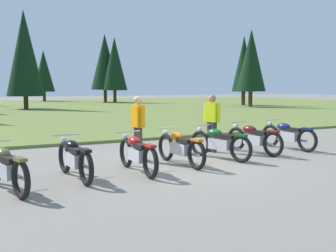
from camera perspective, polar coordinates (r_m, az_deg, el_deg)
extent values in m
plane|color=gray|center=(10.26, 1.57, -5.29)|extent=(140.00, 140.00, 0.00)
cube|color=olive|center=(35.65, -19.83, 2.15)|extent=(80.00, 44.00, 0.10)
cylinder|color=#47331E|center=(52.79, -16.54, 3.85)|extent=(0.36, 0.36, 1.25)
cone|color=black|center=(52.81, -16.63, 7.22)|extent=(2.57, 2.57, 4.97)
cylinder|color=#47331E|center=(47.84, -8.56, 4.03)|extent=(0.36, 0.36, 1.53)
cone|color=black|center=(47.90, -8.62, 8.67)|extent=(3.19, 3.19, 6.21)
cylinder|color=#47331E|center=(40.59, 10.24, 3.68)|extent=(0.36, 0.36, 1.41)
cone|color=black|center=(40.63, 10.32, 8.38)|extent=(2.22, 2.22, 5.25)
cylinder|color=#47331E|center=(46.78, -7.27, 3.98)|extent=(0.36, 0.36, 1.46)
cone|color=black|center=(46.83, -7.32, 8.44)|extent=(2.79, 2.79, 5.82)
cylinder|color=#47331E|center=(35.07, -18.83, 2.98)|extent=(0.36, 0.36, 1.14)
cone|color=black|center=(35.14, -19.03, 9.42)|extent=(2.92, 2.92, 6.77)
cylinder|color=#47331E|center=(37.46, 11.19, 3.56)|extent=(0.36, 0.36, 1.47)
cone|color=black|center=(37.51, 11.28, 8.79)|extent=(2.61, 2.61, 5.38)
torus|color=black|center=(7.52, -19.48, -6.87)|extent=(0.25, 0.71, 0.70)
cube|color=silver|center=(8.15, -21.25, -5.62)|extent=(0.33, 0.67, 0.28)
ellipsoid|color=brown|center=(8.27, -21.73, -3.51)|extent=(0.36, 0.52, 0.22)
cube|color=black|center=(7.91, -20.78, -4.32)|extent=(0.32, 0.52, 0.10)
cube|color=brown|center=(7.45, -19.56, -4.32)|extent=(0.21, 0.34, 0.06)
cylinder|color=silver|center=(7.94, -19.55, -6.59)|extent=(0.19, 0.55, 0.07)
torus|color=black|center=(9.51, -13.95, -4.17)|extent=(0.13, 0.70, 0.70)
torus|color=black|center=(8.20, -11.14, -5.65)|extent=(0.13, 0.70, 0.70)
cube|color=silver|center=(8.84, -12.66, -4.54)|extent=(0.23, 0.65, 0.28)
ellipsoid|color=black|center=(8.97, -13.05, -2.60)|extent=(0.28, 0.49, 0.22)
cube|color=black|center=(8.60, -12.24, -3.33)|extent=(0.24, 0.49, 0.10)
cube|color=black|center=(8.14, -11.19, -3.30)|extent=(0.15, 0.33, 0.06)
cylinder|color=silver|center=(9.34, -13.85, -1.18)|extent=(0.62, 0.06, 0.03)
sphere|color=silver|center=(9.47, -14.04, -1.89)|extent=(0.14, 0.14, 0.14)
cylinder|color=silver|center=(8.62, -11.14, -5.44)|extent=(0.10, 0.55, 0.07)
torus|color=black|center=(9.94, -5.75, -3.63)|extent=(0.11, 0.70, 0.70)
torus|color=black|center=(8.66, -2.43, -4.95)|extent=(0.11, 0.70, 0.70)
cube|color=silver|center=(9.28, -4.20, -3.94)|extent=(0.21, 0.64, 0.28)
ellipsoid|color=#AD1919|center=(9.41, -4.64, -2.10)|extent=(0.27, 0.49, 0.22)
cube|color=black|center=(9.05, -3.68, -2.77)|extent=(0.23, 0.48, 0.10)
cube|color=#AD1919|center=(8.60, -2.44, -2.73)|extent=(0.15, 0.32, 0.06)
cylinder|color=silver|center=(9.77, -5.57, -0.76)|extent=(0.62, 0.05, 0.03)
sphere|color=silver|center=(9.90, -5.81, -1.44)|extent=(0.14, 0.14, 0.14)
cylinder|color=silver|center=(9.08, -2.66, -4.78)|extent=(0.08, 0.55, 0.07)
torus|color=black|center=(10.76, -0.28, -2.90)|extent=(0.13, 0.70, 0.70)
torus|color=black|center=(9.59, 3.95, -3.95)|extent=(0.13, 0.70, 0.70)
cube|color=silver|center=(10.16, 1.71, -3.12)|extent=(0.23, 0.65, 0.28)
ellipsoid|color=orange|center=(10.27, 1.18, -1.44)|extent=(0.28, 0.49, 0.22)
cube|color=black|center=(9.94, 2.39, -2.02)|extent=(0.24, 0.49, 0.10)
cube|color=orange|center=(9.54, 3.96, -1.93)|extent=(0.15, 0.33, 0.06)
cylinder|color=silver|center=(10.61, 0.00, -0.24)|extent=(0.62, 0.06, 0.03)
sphere|color=silver|center=(10.72, -0.33, -0.88)|extent=(0.14, 0.14, 0.14)
cylinder|color=silver|center=(10.00, 3.31, -3.84)|extent=(0.09, 0.55, 0.07)
torus|color=black|center=(11.51, 4.41, -2.37)|extent=(0.27, 0.70, 0.70)
torus|color=black|center=(10.61, 9.93, -3.10)|extent=(0.27, 0.70, 0.70)
cube|color=silver|center=(11.04, 7.06, -2.47)|extent=(0.35, 0.67, 0.28)
ellipsoid|color=#144C23|center=(11.12, 6.37, -0.95)|extent=(0.37, 0.53, 0.22)
cube|color=black|center=(10.87, 7.95, -1.43)|extent=(0.33, 0.52, 0.10)
cube|color=#144C23|center=(10.56, 9.96, -1.28)|extent=(0.22, 0.34, 0.06)
cylinder|color=silver|center=(11.38, 4.80, 0.13)|extent=(0.61, 0.19, 0.03)
sphere|color=silver|center=(11.48, 4.35, -0.48)|extent=(0.14, 0.14, 0.14)
cylinder|color=silver|center=(10.97, 8.72, -3.07)|extent=(0.20, 0.55, 0.07)
torus|color=black|center=(12.60, 9.31, -1.74)|extent=(0.19, 0.71, 0.70)
torus|color=black|center=(11.66, 14.17, -2.41)|extent=(0.19, 0.71, 0.70)
cube|color=silver|center=(12.11, 11.65, -1.83)|extent=(0.29, 0.66, 0.28)
ellipsoid|color=maroon|center=(12.20, 11.05, -0.44)|extent=(0.32, 0.51, 0.22)
cube|color=black|center=(11.94, 12.45, -0.89)|extent=(0.28, 0.51, 0.10)
cube|color=maroon|center=(11.62, 14.21, -0.75)|extent=(0.18, 0.34, 0.06)
cylinder|color=silver|center=(12.48, 9.67, 0.54)|extent=(0.62, 0.12, 0.03)
sphere|color=silver|center=(12.57, 9.27, -0.01)|extent=(0.14, 0.14, 0.14)
cylinder|color=silver|center=(12.03, 13.14, -2.39)|extent=(0.14, 0.55, 0.07)
torus|color=black|center=(13.63, 13.82, -1.28)|extent=(0.18, 0.71, 0.70)
torus|color=black|center=(12.75, 18.50, -1.87)|extent=(0.18, 0.71, 0.70)
cube|color=silver|center=(13.18, 16.08, -1.35)|extent=(0.27, 0.66, 0.28)
ellipsoid|color=navy|center=(13.26, 15.52, -0.08)|extent=(0.31, 0.51, 0.22)
cube|color=black|center=(13.01, 16.85, -0.48)|extent=(0.27, 0.50, 0.10)
cube|color=navy|center=(12.71, 18.54, -0.35)|extent=(0.17, 0.33, 0.06)
cylinder|color=silver|center=(13.52, 14.18, 0.82)|extent=(0.62, 0.10, 0.03)
sphere|color=silver|center=(13.61, 13.79, 0.31)|extent=(0.14, 0.14, 0.14)
cylinder|color=silver|center=(13.11, 17.47, -1.86)|extent=(0.13, 0.55, 0.07)
cylinder|color=#2D2D38|center=(12.25, 5.66, -1.48)|extent=(0.14, 0.14, 0.88)
cylinder|color=#2D2D38|center=(12.15, 6.35, -1.54)|extent=(0.14, 0.14, 0.88)
cube|color=#D8EA19|center=(12.13, 6.04, 1.87)|extent=(0.34, 0.42, 0.56)
sphere|color=#9E7051|center=(12.11, 6.06, 3.76)|extent=(0.22, 0.22, 0.22)
cylinder|color=#D8EA19|center=(12.26, 5.15, 1.82)|extent=(0.09, 0.09, 0.52)
cylinder|color=#D8EA19|center=(12.00, 6.94, 1.72)|extent=(0.09, 0.09, 0.52)
cylinder|color=#4C4233|center=(10.77, -4.33, -2.42)|extent=(0.14, 0.14, 0.88)
cylinder|color=#4C4233|center=(10.61, -3.89, -2.54)|extent=(0.14, 0.14, 0.88)
cube|color=orange|center=(10.61, -4.14, 1.37)|extent=(0.24, 0.37, 0.56)
sphere|color=tan|center=(10.59, -4.15, 3.53)|extent=(0.22, 0.22, 0.22)
cylinder|color=orange|center=(10.82, -4.70, 1.34)|extent=(0.09, 0.09, 0.52)
cylinder|color=orange|center=(10.41, -3.56, 1.19)|extent=(0.09, 0.09, 0.52)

